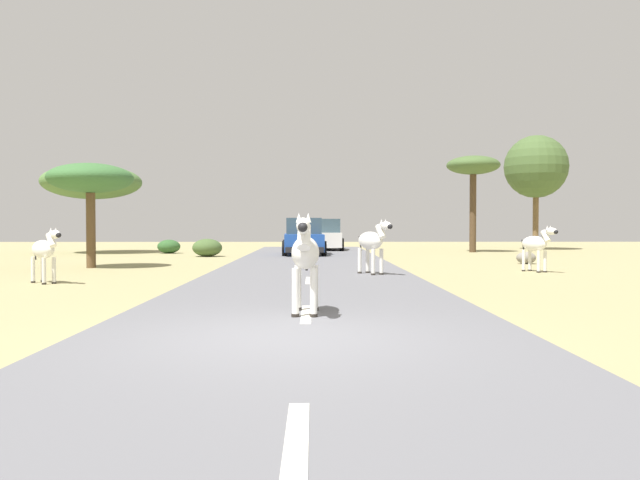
# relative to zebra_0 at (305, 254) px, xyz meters

# --- Properties ---
(ground_plane) EXTENTS (90.00, 90.00, 0.00)m
(ground_plane) POSITION_rel_zebra_0_xyz_m (-0.24, -1.97, -1.01)
(ground_plane) COLOR #998E60
(road) EXTENTS (6.00, 64.00, 0.05)m
(road) POSITION_rel_zebra_0_xyz_m (0.02, -1.97, -0.98)
(road) COLOR slate
(road) RESTS_ON ground_plane
(lane_markings) EXTENTS (0.16, 56.00, 0.01)m
(lane_markings) POSITION_rel_zebra_0_xyz_m (0.02, -2.97, -0.96)
(lane_markings) COLOR silver
(lane_markings) RESTS_ON road
(zebra_0) EXTENTS (0.47, 1.71, 1.61)m
(zebra_0) POSITION_rel_zebra_0_xyz_m (0.00, 0.00, 0.00)
(zebra_0) COLOR silver
(zebra_0) RESTS_ON road
(zebra_1) EXTENTS (1.22, 1.17, 1.41)m
(zebra_1) POSITION_rel_zebra_0_xyz_m (-6.62, 5.80, -0.17)
(zebra_1) COLOR silver
(zebra_1) RESTS_ON ground_plane
(zebra_2) EXTENTS (1.02, 1.55, 1.59)m
(zebra_2) POSITION_rel_zebra_0_xyz_m (1.83, 8.00, -0.01)
(zebra_2) COLOR silver
(zebra_2) RESTS_ON road
(zebra_3) EXTENTS (0.84, 1.45, 1.45)m
(zebra_3) POSITION_rel_zebra_0_xyz_m (7.09, 9.44, -0.14)
(zebra_3) COLOR silver
(zebra_3) RESTS_ON ground_plane
(car_0) EXTENTS (2.13, 4.40, 1.74)m
(car_0) POSITION_rel_zebra_0_xyz_m (-0.33, 19.90, -0.16)
(car_0) COLOR #1E479E
(car_0) RESTS_ON road
(car_1) EXTENTS (2.07, 4.37, 1.74)m
(car_1) POSITION_rel_zebra_0_xyz_m (0.80, 25.28, -0.16)
(car_1) COLOR white
(car_1) RESTS_ON road
(tree_0) EXTENTS (3.66, 3.66, 6.69)m
(tree_0) POSITION_rel_zebra_0_xyz_m (13.18, 26.52, 3.83)
(tree_0) COLOR brown
(tree_0) RESTS_ON ground_plane
(tree_3) EXTENTS (2.81, 2.81, 5.13)m
(tree_3) POSITION_rel_zebra_0_xyz_m (8.65, 23.27, 3.47)
(tree_3) COLOR #4C3823
(tree_3) RESTS_ON ground_plane
(tree_5) EXTENTS (5.04, 5.04, 4.56)m
(tree_5) POSITION_rel_zebra_0_xyz_m (-11.32, 22.53, 2.65)
(tree_5) COLOR #4C3823
(tree_5) RESTS_ON ground_plane
(tree_6) EXTENTS (2.86, 2.86, 3.56)m
(tree_6) POSITION_rel_zebra_0_xyz_m (-7.45, 11.42, 2.00)
(tree_6) COLOR brown
(tree_6) RESTS_ON ground_plane
(bush_1) EXTENTS (1.17, 1.05, 0.70)m
(bush_1) POSITION_rel_zebra_0_xyz_m (-7.27, 22.13, -0.66)
(bush_1) COLOR #2D5628
(bush_1) RESTS_ON ground_plane
(bush_4) EXTENTS (1.37, 1.23, 0.82)m
(bush_4) POSITION_rel_zebra_0_xyz_m (-4.76, 18.90, -0.60)
(bush_4) COLOR #425B2D
(bush_4) RESTS_ON ground_plane
(rock_1) EXTENTS (0.73, 0.59, 0.46)m
(rock_1) POSITION_rel_zebra_0_xyz_m (8.15, 13.44, -0.78)
(rock_1) COLOR gray
(rock_1) RESTS_ON ground_plane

